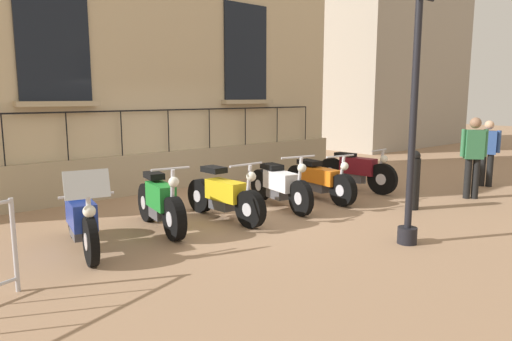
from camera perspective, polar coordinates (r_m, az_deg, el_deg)
ground_plane at (r=8.91m, az=-1.86°, el=-4.75°), size 60.00×60.00×0.00m
building_facade at (r=11.15m, az=-11.91°, el=13.76°), size 0.82×10.73×6.40m
motorcycle_blue at (r=6.92m, az=-20.41°, el=-5.64°), size 1.99×0.76×1.22m
motorcycle_green at (r=7.64m, az=-11.52°, el=-4.02°), size 1.91×0.67×1.08m
motorcycle_yellow at (r=8.14m, az=-3.85°, el=-3.15°), size 2.01×0.68×1.04m
motorcycle_white at (r=8.97m, az=2.93°, el=-1.86°), size 2.06×0.80×1.07m
motorcycle_orange at (r=9.77m, az=7.71°, el=-1.20°), size 2.05×0.73×0.99m
motorcycle_maroon at (r=10.84m, az=12.09°, el=-0.10°), size 2.01×0.59×0.98m
lamppost at (r=6.95m, az=18.76°, el=10.30°), size 0.28×0.98×3.77m
bollard at (r=9.31m, az=18.56°, el=-1.08°), size 0.23×0.23×1.12m
pedestrian_standing at (r=12.31m, az=26.27°, el=2.26°), size 0.50×0.33×1.56m
pedestrian_walking at (r=10.69m, az=24.87°, el=1.93°), size 0.41×0.41×1.69m
distant_building at (r=21.38m, az=16.50°, el=13.12°), size 3.16×7.24×7.55m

